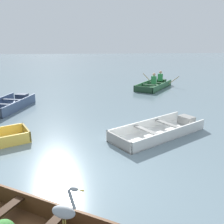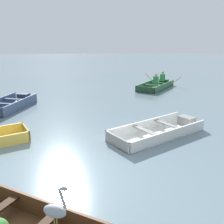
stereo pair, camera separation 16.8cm
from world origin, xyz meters
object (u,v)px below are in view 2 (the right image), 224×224
at_px(skiff_white_far_moored, 160,131).
at_px(heron_on_dinghy, 56,210).
at_px(rowboat_green_with_crew, 157,85).
at_px(skiff_slate_blue_mid_moored, 12,104).

height_order(skiff_white_far_moored, heron_on_dinghy, heron_on_dinghy).
distance_m(skiff_white_far_moored, rowboat_green_with_crew, 7.55).
relative_size(skiff_white_far_moored, heron_on_dinghy, 3.98).
relative_size(skiff_white_far_moored, rowboat_green_with_crew, 1.06).
xyz_separation_m(rowboat_green_with_crew, heron_on_dinghy, (-4.27, -11.95, 0.71)).
bearing_deg(heron_on_dinghy, skiff_slate_blue_mid_moored, 111.15).
bearing_deg(skiff_white_far_moored, heron_on_dinghy, -119.39).
bearing_deg(skiff_white_far_moored, rowboat_green_with_crew, 77.13).
bearing_deg(skiff_slate_blue_mid_moored, rowboat_green_with_crew, 27.42).
bearing_deg(skiff_white_far_moored, skiff_slate_blue_mid_moored, 148.41).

